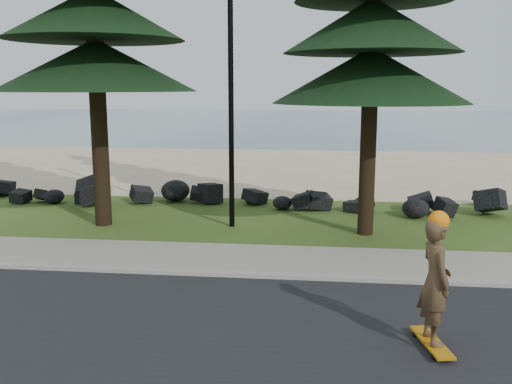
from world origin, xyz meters
TOP-DOWN VIEW (x-y plane):
  - ground at (0.00, 0.00)m, footprint 160.00×160.00m
  - road at (0.00, -4.50)m, footprint 160.00×7.00m
  - kerb at (0.00, -0.90)m, footprint 160.00×0.20m
  - sidewalk at (0.00, 0.20)m, footprint 160.00×2.00m
  - beach_sand at (0.00, 14.50)m, footprint 160.00×15.00m
  - ocean at (0.00, 51.00)m, footprint 160.00×58.00m
  - seawall_boulders at (0.00, 5.60)m, footprint 60.00×2.40m
  - lamp_post at (0.00, 3.20)m, footprint 0.25×0.14m
  - skateboarder at (3.97, -3.67)m, footprint 0.55×1.11m

SIDE VIEW (x-z plane):
  - ground at x=0.00m, z-range 0.00..0.00m
  - seawall_boulders at x=0.00m, z-range -0.55..0.55m
  - ocean at x=0.00m, z-range 0.00..0.01m
  - beach_sand at x=0.00m, z-range 0.00..0.01m
  - road at x=0.00m, z-range 0.00..0.02m
  - sidewalk at x=0.00m, z-range 0.00..0.08m
  - kerb at x=0.00m, z-range 0.00..0.10m
  - skateboarder at x=3.97m, z-range 0.01..2.01m
  - lamp_post at x=0.00m, z-range 0.06..8.20m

